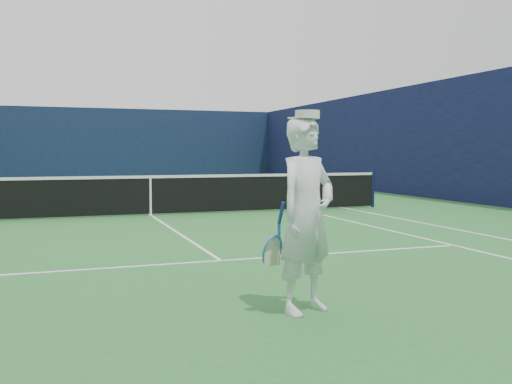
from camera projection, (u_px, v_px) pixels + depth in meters
ground at (151, 215)px, 14.34m from camera, size 80.00×80.00×0.00m
court_markings at (151, 215)px, 14.34m from camera, size 11.03×23.83×0.01m
windscreen_fence at (150, 136)px, 14.20m from camera, size 20.12×36.12×4.00m
tennis_net at (150, 193)px, 14.30m from camera, size 12.88×0.09×1.07m
tennis_player at (307, 215)px, 5.61m from camera, size 0.91×0.71×1.99m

